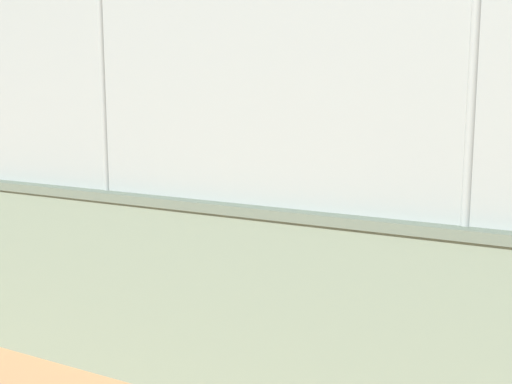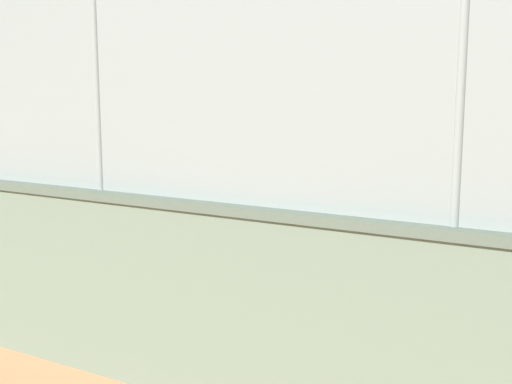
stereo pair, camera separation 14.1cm
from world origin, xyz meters
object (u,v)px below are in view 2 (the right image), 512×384
Objects in this scene: player_at_service_line at (361,223)px; player_crossing_court at (209,175)px; player_near_wall_returning at (362,159)px; sports_ball at (327,299)px.

player_at_service_line is 5.35m from player_crossing_court.
player_at_service_line is 7.78m from player_near_wall_returning.
player_near_wall_returning is (2.55, -7.35, 0.06)m from player_at_service_line.
player_near_wall_returning is 4.75m from player_crossing_court.
player_crossing_court reaches higher than sports_ball.
sports_ball is (0.08, 1.02, -0.82)m from player_at_service_line.
player_crossing_court is at bearing 66.66° from player_near_wall_returning.
sports_ball is (-2.47, 8.37, -0.89)m from player_near_wall_returning.
player_near_wall_returning is 1.02× the size of player_crossing_court.
player_crossing_court is (4.44, -2.98, 0.04)m from player_at_service_line.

